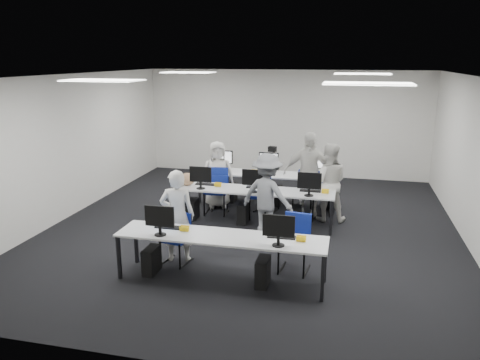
% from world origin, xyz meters
% --- Properties ---
extents(room, '(9.00, 9.02, 3.00)m').
position_xyz_m(room, '(0.00, 0.00, 1.50)').
color(room, black).
rests_on(room, ground).
extents(ceiling_panels, '(5.20, 4.60, 0.02)m').
position_xyz_m(ceiling_panels, '(0.00, 0.00, 2.98)').
color(ceiling_panels, white).
rests_on(ceiling_panels, room).
extents(desk_front, '(3.20, 0.70, 0.73)m').
position_xyz_m(desk_front, '(0.00, -2.40, 0.68)').
color(desk_front, silver).
rests_on(desk_front, ground).
extents(desk_mid, '(3.20, 0.70, 0.73)m').
position_xyz_m(desk_mid, '(0.00, 0.20, 0.68)').
color(desk_mid, silver).
rests_on(desk_mid, ground).
extents(desk_back, '(3.20, 0.70, 0.73)m').
position_xyz_m(desk_back, '(0.00, 1.60, 0.68)').
color(desk_back, silver).
rests_on(desk_back, ground).
extents(equipment_front, '(2.51, 0.41, 1.19)m').
position_xyz_m(equipment_front, '(-0.19, -2.42, 0.36)').
color(equipment_front, '#0D3FAD').
rests_on(equipment_front, desk_front).
extents(equipment_mid, '(2.91, 0.41, 1.19)m').
position_xyz_m(equipment_mid, '(-0.19, 0.18, 0.36)').
color(equipment_mid, white).
rests_on(equipment_mid, desk_mid).
extents(equipment_back, '(2.91, 0.41, 1.19)m').
position_xyz_m(equipment_back, '(0.19, 1.62, 0.36)').
color(equipment_back, white).
rests_on(equipment_back, desk_back).
extents(chair_0, '(0.48, 0.51, 0.83)m').
position_xyz_m(chair_0, '(-0.90, -1.94, 0.26)').
color(chair_0, navy).
rests_on(chair_0, ground).
extents(chair_1, '(0.50, 0.54, 0.92)m').
position_xyz_m(chair_1, '(1.05, -1.79, 0.29)').
color(chair_1, navy).
rests_on(chair_1, ground).
extents(chair_2, '(0.52, 0.56, 0.98)m').
position_xyz_m(chair_2, '(-0.97, 0.69, 0.31)').
color(chair_2, navy).
rests_on(chair_2, ground).
extents(chair_3, '(0.55, 0.58, 0.95)m').
position_xyz_m(chair_3, '(0.01, 0.66, 0.30)').
color(chair_3, navy).
rests_on(chair_3, ground).
extents(chair_4, '(0.55, 0.59, 0.98)m').
position_xyz_m(chair_4, '(0.97, 0.88, 0.31)').
color(chair_4, navy).
rests_on(chair_4, ground).
extents(chair_5, '(0.52, 0.54, 0.83)m').
position_xyz_m(chair_5, '(-0.96, 0.95, 0.26)').
color(chair_5, navy).
rests_on(chair_5, ground).
extents(chair_6, '(0.56, 0.58, 0.88)m').
position_xyz_m(chair_6, '(0.08, 1.04, 0.28)').
color(chair_6, navy).
rests_on(chair_6, ground).
extents(chair_7, '(0.49, 0.53, 0.91)m').
position_xyz_m(chair_7, '(1.27, 1.13, 0.29)').
color(chair_7, navy).
rests_on(chair_7, ground).
extents(handbag, '(0.38, 0.32, 0.27)m').
position_xyz_m(handbag, '(-1.45, 0.19, 0.86)').
color(handbag, '#926F4B').
rests_on(handbag, desk_mid).
extents(student_0, '(0.64, 0.49, 1.57)m').
position_xyz_m(student_0, '(-0.90, -1.84, 0.79)').
color(student_0, silver).
rests_on(student_0, ground).
extents(student_1, '(0.84, 0.68, 1.64)m').
position_xyz_m(student_1, '(1.43, 0.78, 0.82)').
color(student_1, silver).
rests_on(student_1, ground).
extents(student_2, '(0.86, 0.70, 1.52)m').
position_xyz_m(student_2, '(-1.05, 1.11, 0.76)').
color(student_2, silver).
rests_on(student_2, ground).
extents(student_3, '(1.08, 0.47, 1.82)m').
position_xyz_m(student_3, '(0.99, 1.05, 0.91)').
color(student_3, silver).
rests_on(student_3, ground).
extents(photographer, '(1.18, 0.89, 1.61)m').
position_xyz_m(photographer, '(0.35, -0.40, 0.81)').
color(photographer, slate).
rests_on(photographer, ground).
extents(dslr_camera, '(0.19, 0.21, 0.10)m').
position_xyz_m(dslr_camera, '(0.41, -0.23, 1.67)').
color(dslr_camera, black).
rests_on(dslr_camera, photographer).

